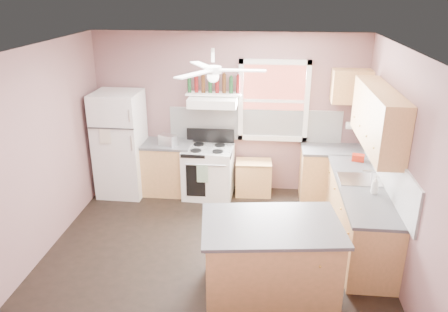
# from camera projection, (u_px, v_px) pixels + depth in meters

# --- Properties ---
(floor) EXTENTS (4.50, 4.50, 0.00)m
(floor) POSITION_uv_depth(u_px,v_px,m) (215.00, 248.00, 6.01)
(floor) COLOR black
(floor) RESTS_ON ground
(ceiling) EXTENTS (4.50, 4.50, 0.00)m
(ceiling) POSITION_uv_depth(u_px,v_px,m) (213.00, 48.00, 5.03)
(ceiling) COLOR white
(ceiling) RESTS_ON ground
(wall_back) EXTENTS (4.50, 0.05, 2.70)m
(wall_back) POSITION_uv_depth(u_px,v_px,m) (229.00, 113.00, 7.39)
(wall_back) COLOR #795555
(wall_back) RESTS_ON ground
(wall_right) EXTENTS (0.05, 4.00, 2.70)m
(wall_right) POSITION_uv_depth(u_px,v_px,m) (399.00, 164.00, 5.30)
(wall_right) COLOR #795555
(wall_right) RESTS_ON ground
(wall_left) EXTENTS (0.05, 4.00, 2.70)m
(wall_left) POSITION_uv_depth(u_px,v_px,m) (42.00, 150.00, 5.73)
(wall_left) COLOR #795555
(wall_left) RESTS_ON ground
(backsplash_back) EXTENTS (2.90, 0.03, 0.55)m
(backsplash_back) POSITION_uv_depth(u_px,v_px,m) (255.00, 125.00, 7.38)
(backsplash_back) COLOR white
(backsplash_back) RESTS_ON wall_back
(backsplash_right) EXTENTS (0.03, 2.60, 0.55)m
(backsplash_right) POSITION_uv_depth(u_px,v_px,m) (388.00, 168.00, 5.65)
(backsplash_right) COLOR white
(backsplash_right) RESTS_ON wall_right
(window_view) EXTENTS (1.00, 0.02, 1.20)m
(window_view) POSITION_uv_depth(u_px,v_px,m) (274.00, 101.00, 7.19)
(window_view) COLOR brown
(window_view) RESTS_ON wall_back
(window_frame) EXTENTS (1.16, 0.07, 1.36)m
(window_frame) POSITION_uv_depth(u_px,v_px,m) (274.00, 101.00, 7.17)
(window_frame) COLOR white
(window_frame) RESTS_ON wall_back
(refrigerator) EXTENTS (0.77, 0.75, 1.77)m
(refrigerator) POSITION_uv_depth(u_px,v_px,m) (121.00, 144.00, 7.33)
(refrigerator) COLOR white
(refrigerator) RESTS_ON floor
(base_cabinet_left) EXTENTS (0.90, 0.60, 0.86)m
(base_cabinet_left) POSITION_uv_depth(u_px,v_px,m) (166.00, 168.00, 7.53)
(base_cabinet_left) COLOR #AE8448
(base_cabinet_left) RESTS_ON floor
(counter_left) EXTENTS (0.92, 0.62, 0.04)m
(counter_left) POSITION_uv_depth(u_px,v_px,m) (164.00, 144.00, 7.37)
(counter_left) COLOR #444447
(counter_left) RESTS_ON base_cabinet_left
(toaster) EXTENTS (0.32, 0.26, 0.18)m
(toaster) POSITION_uv_depth(u_px,v_px,m) (168.00, 140.00, 7.20)
(toaster) COLOR silver
(toaster) RESTS_ON counter_left
(stove) EXTENTS (0.84, 0.68, 0.86)m
(stove) POSITION_uv_depth(u_px,v_px,m) (208.00, 172.00, 7.38)
(stove) COLOR white
(stove) RESTS_ON floor
(range_hood) EXTENTS (0.78, 0.50, 0.14)m
(range_hood) POSITION_uv_depth(u_px,v_px,m) (213.00, 102.00, 7.06)
(range_hood) COLOR white
(range_hood) RESTS_ON wall_back
(bottle_shelf) EXTENTS (0.90, 0.26, 0.03)m
(bottle_shelf) POSITION_uv_depth(u_px,v_px,m) (214.00, 94.00, 7.14)
(bottle_shelf) COLOR white
(bottle_shelf) RESTS_ON range_hood
(cart) EXTENTS (0.62, 0.43, 0.60)m
(cart) POSITION_uv_depth(u_px,v_px,m) (253.00, 178.00, 7.48)
(cart) COLOR #AE8448
(cart) RESTS_ON floor
(base_cabinet_corner) EXTENTS (1.00, 0.60, 0.86)m
(base_cabinet_corner) POSITION_uv_depth(u_px,v_px,m) (331.00, 175.00, 7.26)
(base_cabinet_corner) COLOR #AE8448
(base_cabinet_corner) RESTS_ON floor
(base_cabinet_right) EXTENTS (0.60, 2.20, 0.86)m
(base_cabinet_right) POSITION_uv_depth(u_px,v_px,m) (359.00, 217.00, 5.95)
(base_cabinet_right) COLOR #AE8448
(base_cabinet_right) RESTS_ON floor
(counter_corner) EXTENTS (1.02, 0.62, 0.04)m
(counter_corner) POSITION_uv_depth(u_px,v_px,m) (333.00, 150.00, 7.10)
(counter_corner) COLOR #444447
(counter_corner) RESTS_ON base_cabinet_corner
(counter_right) EXTENTS (0.62, 2.22, 0.04)m
(counter_right) POSITION_uv_depth(u_px,v_px,m) (362.00, 187.00, 5.78)
(counter_right) COLOR #444447
(counter_right) RESTS_ON base_cabinet_right
(sink) EXTENTS (0.55, 0.45, 0.03)m
(sink) POSITION_uv_depth(u_px,v_px,m) (359.00, 180.00, 5.96)
(sink) COLOR silver
(sink) RESTS_ON counter_right
(faucet) EXTENTS (0.03, 0.03, 0.14)m
(faucet) POSITION_uv_depth(u_px,v_px,m) (372.00, 175.00, 5.92)
(faucet) COLOR silver
(faucet) RESTS_ON sink
(upper_cabinet_right) EXTENTS (0.33, 1.80, 0.76)m
(upper_cabinet_right) POSITION_uv_depth(u_px,v_px,m) (378.00, 118.00, 5.63)
(upper_cabinet_right) COLOR #AE8448
(upper_cabinet_right) RESTS_ON wall_right
(upper_cabinet_corner) EXTENTS (0.60, 0.33, 0.52)m
(upper_cabinet_corner) POSITION_uv_depth(u_px,v_px,m) (351.00, 86.00, 6.83)
(upper_cabinet_corner) COLOR #AE8448
(upper_cabinet_corner) RESTS_ON wall_back
(paper_towel) EXTENTS (0.26, 0.12, 0.12)m
(paper_towel) POSITION_uv_depth(u_px,v_px,m) (354.00, 126.00, 7.08)
(paper_towel) COLOR white
(paper_towel) RESTS_ON wall_back
(island) EXTENTS (1.57, 1.11, 0.86)m
(island) POSITION_uv_depth(u_px,v_px,m) (270.00, 259.00, 5.03)
(island) COLOR #AE8448
(island) RESTS_ON floor
(island_top) EXTENTS (1.67, 1.20, 0.04)m
(island_top) POSITION_uv_depth(u_px,v_px,m) (272.00, 225.00, 4.87)
(island_top) COLOR #444447
(island_top) RESTS_ON island
(ceiling_fan_hub) EXTENTS (0.20, 0.20, 0.08)m
(ceiling_fan_hub) POSITION_uv_depth(u_px,v_px,m) (213.00, 70.00, 5.12)
(ceiling_fan_hub) COLOR white
(ceiling_fan_hub) RESTS_ON ceiling
(soap_bottle) EXTENTS (0.13, 0.13, 0.25)m
(soap_bottle) POSITION_uv_depth(u_px,v_px,m) (375.00, 185.00, 5.52)
(soap_bottle) COLOR silver
(soap_bottle) RESTS_ON counter_right
(red_caddy) EXTENTS (0.20, 0.16, 0.10)m
(red_caddy) POSITION_uv_depth(u_px,v_px,m) (358.00, 158.00, 6.58)
(red_caddy) COLOR #B7230F
(red_caddy) RESTS_ON counter_right
(wine_bottles) EXTENTS (0.86, 0.06, 0.31)m
(wine_bottles) POSITION_uv_depth(u_px,v_px,m) (214.00, 84.00, 7.08)
(wine_bottles) COLOR #143819
(wine_bottles) RESTS_ON bottle_shelf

